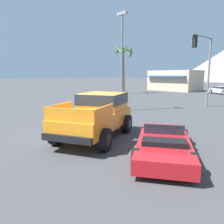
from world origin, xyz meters
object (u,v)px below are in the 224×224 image
object	(u,v)px
parked_car_silver	(222,90)
traffic_light_main	(203,58)
orange_pickup_truck	(98,113)
palm_tree_short	(124,57)
street_lamp_post	(122,53)
red_convertible_car	(164,144)

from	to	relation	value
parked_car_silver	traffic_light_main	world-z (taller)	traffic_light_main
orange_pickup_truck	palm_tree_short	distance (m)	23.50
street_lamp_post	palm_tree_short	bearing A→B (deg)	134.61
orange_pickup_truck	red_convertible_car	distance (m)	3.46
street_lamp_post	orange_pickup_truck	bearing A→B (deg)	-52.74
traffic_light_main	parked_car_silver	bearing A→B (deg)	-164.16
red_convertible_car	palm_tree_short	distance (m)	25.84
red_convertible_car	street_lamp_post	world-z (taller)	street_lamp_post
parked_car_silver	palm_tree_short	xyz separation A→B (m)	(-10.17, -9.96, 4.78)
traffic_light_main	street_lamp_post	bearing A→B (deg)	-29.45
street_lamp_post	palm_tree_short	distance (m)	15.91
parked_car_silver	street_lamp_post	bearing A→B (deg)	29.91
street_lamp_post	red_convertible_car	bearing A→B (deg)	-35.54
orange_pickup_truck	palm_tree_short	size ratio (longest dim) A/B	0.73
orange_pickup_truck	traffic_light_main	distance (m)	12.19
red_convertible_car	parked_car_silver	size ratio (longest dim) A/B	1.04
red_convertible_car	parked_car_silver	bearing A→B (deg)	72.37
street_lamp_post	palm_tree_short	world-z (taller)	street_lamp_post
red_convertible_car	palm_tree_short	size ratio (longest dim) A/B	0.65
orange_pickup_truck	parked_car_silver	xyz separation A→B (m)	(-5.38, 27.05, -0.51)
red_convertible_car	street_lamp_post	xyz separation A→B (m)	(-7.79, 5.56, 3.99)
street_lamp_post	palm_tree_short	size ratio (longest dim) A/B	1.02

